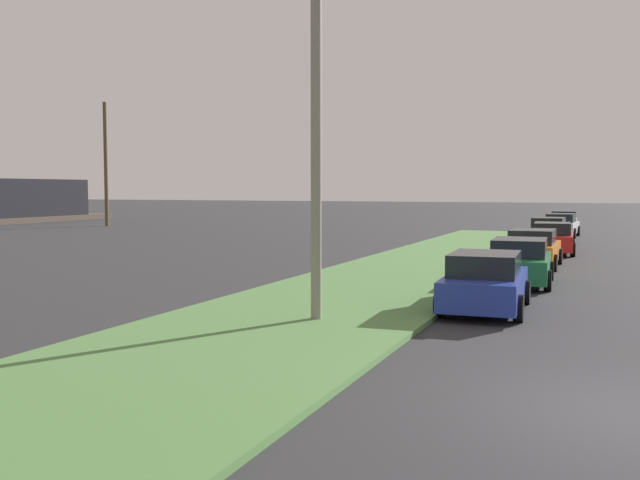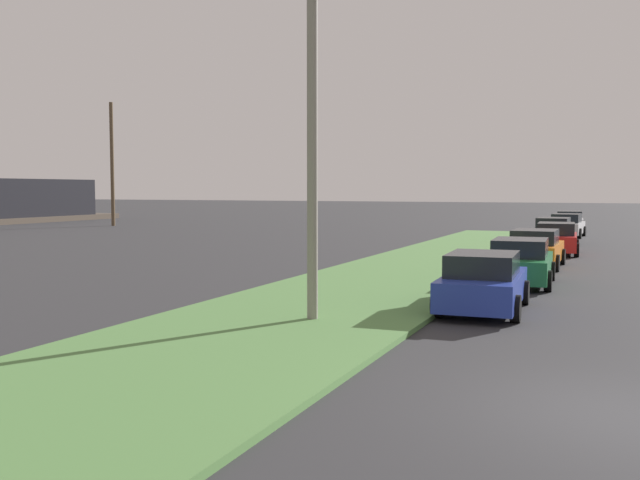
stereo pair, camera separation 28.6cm
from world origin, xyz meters
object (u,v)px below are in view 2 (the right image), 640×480
object	(u,v)px
parked_car_green	(520,262)
parked_car_silver	(570,222)
parked_car_blue	(483,283)
distant_utility_pole	(112,164)
streetlight	(326,127)
parked_car_orange	(535,249)
parked_car_red	(556,239)
parked_car_white	(567,226)
parked_car_black	(553,231)

from	to	relation	value
parked_car_green	parked_car_silver	distance (m)	29.76
parked_car_blue	parked_car_silver	distance (m)	35.15
parked_car_blue	distant_utility_pole	bearing A→B (deg)	47.39
streetlight	distant_utility_pole	bearing A→B (deg)	44.65
parked_car_orange	parked_car_red	bearing A→B (deg)	-2.30
parked_car_white	streetlight	xyz separation A→B (m)	(-32.71, 2.92, 3.67)
parked_car_blue	parked_car_white	distance (m)	29.49
parked_car_black	streetlight	xyz separation A→B (m)	(-26.22, 2.66, 3.67)
parked_car_white	streetlight	distance (m)	33.05
parked_car_orange	parked_car_green	bearing A→B (deg)	-178.35
parked_car_red	distant_utility_pole	xyz separation A→B (m)	(12.34, 35.47, 4.28)
parked_car_red	parked_car_black	bearing A→B (deg)	2.68
parked_car_silver	streetlight	bearing A→B (deg)	173.03
parked_car_green	distant_utility_pole	bearing A→B (deg)	53.07
parked_car_white	distant_utility_pole	world-z (taller)	distant_utility_pole
distant_utility_pole	parked_car_green	bearing A→B (deg)	-124.16
parked_car_blue	parked_car_black	world-z (taller)	same
parked_car_red	parked_car_white	size ratio (longest dim) A/B	1.00
streetlight	parked_car_red	bearing A→B (deg)	-9.21
parked_car_blue	parked_car_red	bearing A→B (deg)	-3.96
parked_car_red	distant_utility_pole	bearing A→B (deg)	67.58
parked_car_orange	parked_car_silver	distance (m)	24.32
parked_car_blue	parked_car_orange	bearing A→B (deg)	-3.19
parked_car_blue	streetlight	xyz separation A→B (m)	(-3.22, 2.91, 3.67)
parked_car_black	parked_car_white	xyz separation A→B (m)	(6.49, -0.26, 0.00)
parked_car_blue	parked_car_green	world-z (taller)	same
parked_car_blue	parked_car_red	world-z (taller)	same
parked_car_silver	distant_utility_pole	world-z (taller)	distant_utility_pole
parked_car_green	parked_car_silver	xyz separation A→B (m)	(29.75, 0.39, 0.00)
parked_car_green	parked_car_white	distance (m)	24.10
parked_car_red	distant_utility_pole	world-z (taller)	distant_utility_pole
parked_car_black	parked_car_white	size ratio (longest dim) A/B	0.99
parked_car_green	parked_car_orange	bearing A→B (deg)	-1.45
parked_car_blue	parked_car_white	bearing A→B (deg)	-2.72
parked_car_red	streetlight	distance (m)	20.83
parked_car_green	parked_car_red	world-z (taller)	same
parked_car_blue	streetlight	bearing A→B (deg)	135.25
parked_car_silver	parked_car_orange	bearing A→B (deg)	177.73
streetlight	parked_car_white	bearing A→B (deg)	-5.10
parked_car_orange	distant_utility_pole	size ratio (longest dim) A/B	0.43
parked_car_blue	distant_utility_pole	xyz separation A→B (m)	(29.36, 35.09, 4.28)
parked_car_white	parked_car_red	bearing A→B (deg)	-175.58
parked_car_orange	streetlight	size ratio (longest dim) A/B	0.57
parked_car_red	parked_car_blue	bearing A→B (deg)	175.50
parked_car_blue	parked_car_green	size ratio (longest dim) A/B	1.00
parked_car_orange	streetlight	bearing A→B (deg)	168.27
parked_car_green	parked_car_white	size ratio (longest dim) A/B	1.00
parked_car_blue	parked_car_white	size ratio (longest dim) A/B	1.00
parked_car_red	parked_car_white	xyz separation A→B (m)	(12.47, 0.36, 0.00)
parked_car_blue	parked_car_orange	world-z (taller)	same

